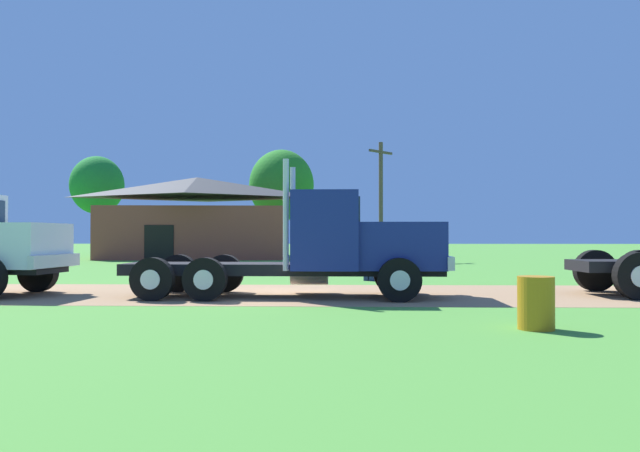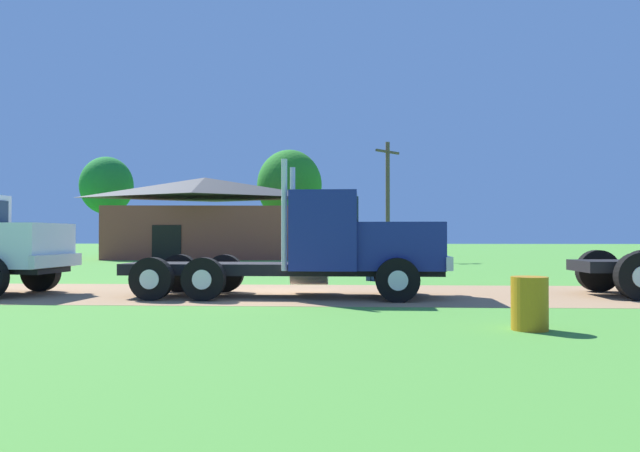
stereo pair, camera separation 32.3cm
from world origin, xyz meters
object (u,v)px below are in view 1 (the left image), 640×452
shed_building (197,219)px  utility_pole_near (381,197)px  truck_foreground_white (331,248)px  visitor_far_side (369,253)px  steel_barrel (536,303)px

shed_building → utility_pole_near: (12.20, -3.13, 1.25)m
truck_foreground_white → visitor_far_side: size_ratio=4.70×
visitor_far_side → utility_pole_near: 17.28m
truck_foreground_white → visitor_far_side: 5.58m
visitor_far_side → shed_building: shed_building is taller
utility_pole_near → visitor_far_side: bearing=-95.2°
utility_pole_near → truck_foreground_white: bearing=-97.1°
truck_foreground_white → steel_barrel: size_ratio=9.35×
truck_foreground_white → utility_pole_near: utility_pole_near is taller
visitor_far_side → utility_pole_near: size_ratio=0.23×
shed_building → utility_pole_near: bearing=-14.4°
shed_building → steel_barrel: bearing=-67.3°
truck_foreground_white → utility_pole_near: bearing=82.9°
steel_barrel → visitor_far_side: bearing=101.7°
utility_pole_near → steel_barrel: bearing=-88.7°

